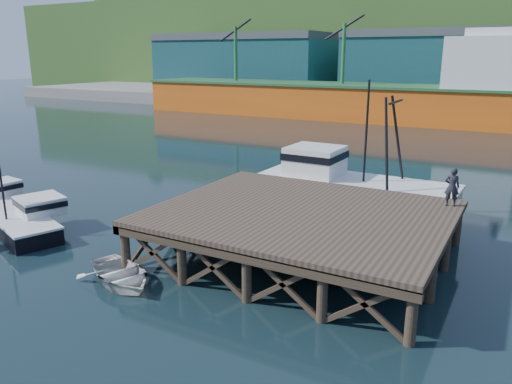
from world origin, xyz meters
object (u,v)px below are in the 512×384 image
Objects in this scene: trawler at (350,186)px; dockworker at (452,187)px; boat_black at (25,220)px; dinghy at (120,274)px.

trawler is 6.83m from dockworker.
trawler is 6.41× the size of dockworker.
trawler is (12.84, 11.06, 0.82)m from boat_black.
dinghy is (-4.68, -13.03, -1.11)m from trawler.
dinghy is at bearing 6.25° from boat_black.
trawler is 2.96× the size of dinghy.
trawler reaches higher than dockworker.
dockworker is (10.37, 9.55, 2.60)m from dinghy.
trawler is at bearing 3.42° from dinghy.
dinghy is 14.34m from dockworker.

